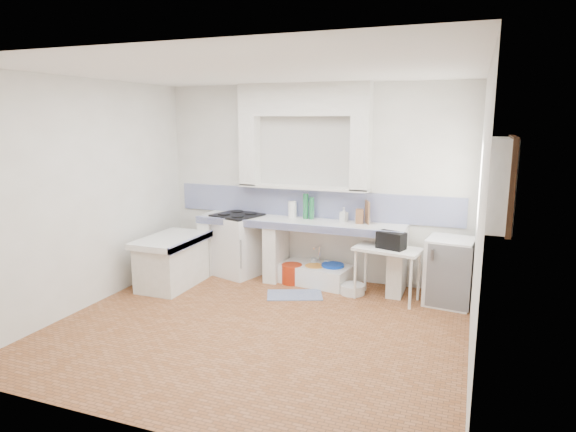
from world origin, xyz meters
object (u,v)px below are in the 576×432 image
(stove, at_px, (238,245))
(side_table, at_px, (387,274))
(fridge, at_px, (449,271))
(sink, at_px, (315,275))

(stove, bearing_deg, side_table, 10.27)
(side_table, bearing_deg, fridge, 19.84)
(stove, relative_size, fridge, 1.05)
(sink, xyz_separation_m, fridge, (1.82, -0.17, 0.31))
(stove, height_order, fridge, stove)
(stove, relative_size, side_table, 1.08)
(side_table, bearing_deg, sink, 174.22)
(sink, bearing_deg, stove, -170.58)
(side_table, relative_size, fridge, 0.98)
(side_table, bearing_deg, stove, -177.27)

